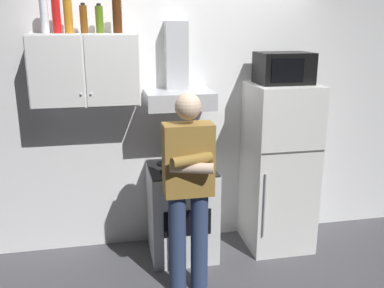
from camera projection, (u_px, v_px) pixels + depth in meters
ground_plane at (192, 265)px, 3.90m from camera, size 7.00×7.00×0.00m
back_wall_tiled at (180, 107)px, 4.10m from camera, size 4.80×0.10×2.70m
upper_cabinet at (85, 70)px, 3.62m from camera, size 0.90×0.37×0.60m
stove_oven at (182, 211)px, 4.01m from camera, size 0.60×0.62×0.87m
range_hood at (178, 85)px, 3.81m from camera, size 0.60×0.44×0.75m
refrigerator at (279, 167)px, 4.09m from camera, size 0.60×0.62×1.60m
microwave at (284, 68)px, 3.85m from camera, size 0.48×0.37×0.28m
person_standing at (188, 188)px, 3.30m from camera, size 0.38×0.33×1.64m
cooking_pot at (198, 164)px, 3.78m from camera, size 0.29×0.19×0.11m
bottle_beer_brown at (84, 19)px, 3.50m from camera, size 0.06×0.06×0.24m
bottle_vodka_clear at (44, 13)px, 3.43m from camera, size 0.07×0.07×0.33m
bottle_rum_dark at (117, 16)px, 3.54m from camera, size 0.08×0.08×0.29m
bottle_liquor_amber at (68, 15)px, 3.45m from camera, size 0.07×0.07×0.30m
bottle_olive_oil at (99, 19)px, 3.54m from camera, size 0.07×0.07×0.24m
bottle_soda_red at (56, 16)px, 3.46m from camera, size 0.07×0.07×0.29m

